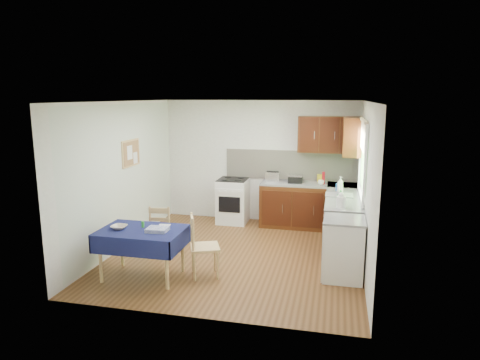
% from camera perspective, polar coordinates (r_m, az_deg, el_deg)
% --- Properties ---
extents(floor, '(4.20, 4.20, 0.00)m').
position_cam_1_polar(floor, '(7.19, -0.48, -9.92)').
color(floor, '#502F15').
rests_on(floor, ground).
extents(ceiling, '(4.00, 4.20, 0.02)m').
position_cam_1_polar(ceiling, '(6.71, -0.51, 10.43)').
color(ceiling, white).
rests_on(ceiling, wall_back).
extents(wall_back, '(4.00, 0.02, 2.50)m').
position_cam_1_polar(wall_back, '(8.86, 2.64, 2.49)').
color(wall_back, silver).
rests_on(wall_back, ground).
extents(wall_front, '(4.00, 0.02, 2.50)m').
position_cam_1_polar(wall_front, '(4.87, -6.22, -4.82)').
color(wall_front, silver).
rests_on(wall_front, ground).
extents(wall_left, '(0.02, 4.20, 2.50)m').
position_cam_1_polar(wall_left, '(7.55, -15.44, 0.56)').
color(wall_left, silver).
rests_on(wall_left, ground).
extents(wall_right, '(0.02, 4.20, 2.50)m').
position_cam_1_polar(wall_right, '(6.68, 16.46, -0.85)').
color(wall_right, silver).
rests_on(wall_right, ground).
extents(base_cabinets, '(1.90, 2.30, 0.86)m').
position_cam_1_polar(base_cabinets, '(8.08, 11.05, -4.53)').
color(base_cabinets, '#361509').
rests_on(base_cabinets, ground).
extents(worktop_back, '(1.90, 0.60, 0.04)m').
position_cam_1_polar(worktop_back, '(8.51, 9.23, -0.54)').
color(worktop_back, slate).
rests_on(worktop_back, base_cabinets).
extents(worktop_right, '(0.60, 1.70, 0.04)m').
position_cam_1_polar(worktop_right, '(7.38, 13.68, -2.53)').
color(worktop_right, slate).
rests_on(worktop_right, base_cabinets).
extents(worktop_corner, '(0.60, 0.60, 0.04)m').
position_cam_1_polar(worktop_corner, '(8.50, 13.60, -0.73)').
color(worktop_corner, slate).
rests_on(worktop_corner, base_cabinets).
extents(splashback, '(2.70, 0.02, 0.60)m').
position_cam_1_polar(splashback, '(8.77, 6.81, 1.99)').
color(splashback, beige).
rests_on(splashback, wall_back).
extents(upper_cabinets, '(1.20, 0.85, 0.70)m').
position_cam_1_polar(upper_cabinets, '(8.36, 12.70, 5.84)').
color(upper_cabinets, '#361509').
rests_on(upper_cabinets, wall_back).
extents(stove, '(0.60, 0.61, 0.92)m').
position_cam_1_polar(stove, '(8.83, -0.95, -2.77)').
color(stove, white).
rests_on(stove, ground).
extents(window, '(0.04, 1.48, 1.26)m').
position_cam_1_polar(window, '(7.30, 16.09, 3.36)').
color(window, '#2C5422').
rests_on(window, wall_right).
extents(fridge, '(0.58, 0.60, 0.89)m').
position_cam_1_polar(fridge, '(6.35, 13.61, -8.91)').
color(fridge, white).
rests_on(fridge, ground).
extents(corkboard, '(0.04, 0.62, 0.47)m').
position_cam_1_polar(corkboard, '(7.74, -14.34, 3.49)').
color(corkboard, tan).
rests_on(corkboard, wall_left).
extents(dining_table, '(1.19, 0.81, 0.72)m').
position_cam_1_polar(dining_table, '(6.31, -12.95, -7.36)').
color(dining_table, '#111344').
rests_on(dining_table, ground).
extents(chair_far, '(0.43, 0.43, 0.85)m').
position_cam_1_polar(chair_far, '(7.16, -10.39, -6.39)').
color(chair_far, tan).
rests_on(chair_far, ground).
extents(chair_near, '(0.53, 0.53, 0.92)m').
position_cam_1_polar(chair_near, '(6.26, -5.15, -8.51)').
color(chair_near, tan).
rests_on(chair_near, ground).
extents(toaster, '(0.28, 0.17, 0.21)m').
position_cam_1_polar(toaster, '(8.56, 4.38, 0.45)').
color(toaster, silver).
rests_on(toaster, worktop_back).
extents(sandwich_press, '(0.27, 0.24, 0.16)m').
position_cam_1_polar(sandwich_press, '(8.49, 7.42, 0.16)').
color(sandwich_press, black).
rests_on(sandwich_press, worktop_back).
extents(sauce_bottle, '(0.06, 0.06, 0.24)m').
position_cam_1_polar(sauce_bottle, '(8.43, 11.06, 0.27)').
color(sauce_bottle, red).
rests_on(sauce_bottle, worktop_back).
extents(yellow_packet, '(0.12, 0.08, 0.15)m').
position_cam_1_polar(yellow_packet, '(8.66, 10.62, 0.25)').
color(yellow_packet, gold).
rests_on(yellow_packet, worktop_back).
extents(dish_rack, '(0.46, 0.35, 0.22)m').
position_cam_1_polar(dish_rack, '(7.54, 13.09, -1.86)').
color(dish_rack, gray).
rests_on(dish_rack, worktop_right).
extents(kettle, '(0.14, 0.14, 0.24)m').
position_cam_1_polar(kettle, '(6.72, 13.31, -2.73)').
color(kettle, white).
rests_on(kettle, worktop_right).
extents(cup, '(0.15, 0.15, 0.09)m').
position_cam_1_polar(cup, '(8.39, 10.74, -0.32)').
color(cup, white).
rests_on(cup, worktop_back).
extents(soap_bottle_a, '(0.16, 0.16, 0.29)m').
position_cam_1_polar(soap_bottle_a, '(7.74, 13.21, -0.61)').
color(soap_bottle_a, white).
rests_on(soap_bottle_a, worktop_right).
extents(soap_bottle_b, '(0.13, 0.13, 0.20)m').
position_cam_1_polar(soap_bottle_b, '(7.90, 13.09, -0.72)').
color(soap_bottle_b, blue).
rests_on(soap_bottle_b, worktop_right).
extents(soap_bottle_c, '(0.19, 0.19, 0.18)m').
position_cam_1_polar(soap_bottle_c, '(7.12, 13.25, -2.08)').
color(soap_bottle_c, '#258836').
rests_on(soap_bottle_c, worktop_right).
extents(plate_bowl, '(0.23, 0.23, 0.05)m').
position_cam_1_polar(plate_bowl, '(6.37, -15.82, -6.07)').
color(plate_bowl, beige).
rests_on(plate_bowl, dining_table).
extents(book, '(0.20, 0.26, 0.02)m').
position_cam_1_polar(book, '(6.33, -10.92, -6.14)').
color(book, white).
rests_on(book, dining_table).
extents(spice_jar, '(0.04, 0.04, 0.09)m').
position_cam_1_polar(spice_jar, '(6.36, -12.82, -5.79)').
color(spice_jar, green).
rests_on(spice_jar, dining_table).
extents(tea_towel, '(0.30, 0.24, 0.05)m').
position_cam_1_polar(tea_towel, '(6.14, -10.95, -6.50)').
color(tea_towel, navy).
rests_on(tea_towel, dining_table).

